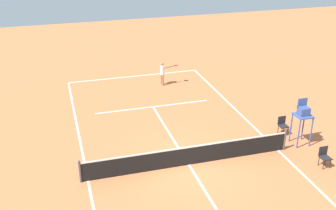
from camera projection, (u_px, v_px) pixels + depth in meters
The scene contains 8 objects.
ground_plane at pixel (189, 165), 19.14m from camera, with size 60.00×60.00×0.00m, color #C66B3D.
court_lines at pixel (189, 165), 19.14m from camera, with size 9.32×24.35×0.01m.
tennis_net at pixel (189, 155), 18.93m from camera, with size 9.92×0.10×1.07m.
player_serving at pixel (163, 72), 27.82m from camera, with size 1.29×0.46×1.62m.
tennis_ball at pixel (173, 87), 27.71m from camera, with size 0.07×0.07×0.07m, color #CCE033.
umpire_chair at pixel (303, 115), 20.27m from camera, with size 0.80×0.80×2.41m.
courtside_chair_near at pixel (324, 156), 18.82m from camera, with size 0.44×0.46×0.95m.
courtside_chair_mid at pixel (283, 125), 21.67m from camera, with size 0.44×0.46×0.95m.
Camera 1 is at (5.48, 15.37, 10.42)m, focal length 44.43 mm.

